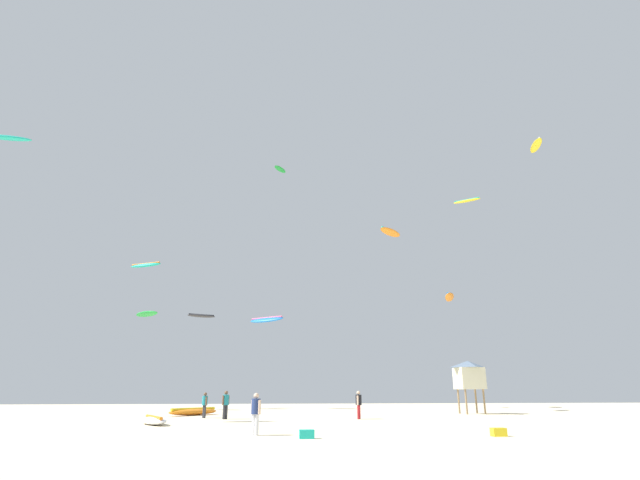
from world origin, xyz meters
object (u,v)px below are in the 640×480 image
at_px(person_midground, 226,402).
at_px(gear_bag, 307,434).
at_px(kite_aloft_5, 201,316).
at_px(kite_aloft_8, 536,146).
at_px(kite_aloft_2, 146,265).
at_px(kite_aloft_4, 467,201).
at_px(kite_aloft_1, 390,232).
at_px(kite_aloft_0, 267,320).
at_px(kite_grounded_near, 154,420).
at_px(kite_grounded_mid, 193,412).
at_px(kite_aloft_7, 147,314).
at_px(person_foreground, 256,410).
at_px(person_right, 359,403).
at_px(kite_aloft_6, 450,297).
at_px(kite_aloft_3, 6,138).
at_px(kite_aloft_9, 280,169).
at_px(lifeguard_tower, 469,374).
at_px(person_left, 205,403).
at_px(cooler_box, 499,432).

height_order(person_midground, gear_bag, person_midground).
relative_size(kite_aloft_5, kite_aloft_8, 1.34).
bearing_deg(kite_aloft_2, kite_aloft_4, -21.77).
relative_size(kite_aloft_1, kite_aloft_8, 1.33).
height_order(person_midground, kite_aloft_0, kite_aloft_0).
height_order(kite_grounded_near, kite_aloft_0, kite_aloft_0).
height_order(kite_grounded_mid, kite_aloft_1, kite_aloft_1).
distance_m(person_midground, kite_aloft_7, 21.38).
distance_m(kite_aloft_4, kite_aloft_8, 10.26).
bearing_deg(kite_grounded_mid, person_foreground, -75.31).
distance_m(kite_aloft_4, kite_aloft_5, 31.13).
relative_size(person_right, kite_aloft_1, 0.55).
xyz_separation_m(kite_aloft_0, kite_aloft_7, (-12.29, -1.75, 0.12)).
relative_size(kite_aloft_0, kite_aloft_8, 1.77).
relative_size(kite_grounded_near, kite_aloft_8, 1.62).
relative_size(kite_grounded_mid, kite_aloft_8, 1.80).
relative_size(person_right, kite_aloft_5, 0.55).
xyz_separation_m(kite_aloft_4, kite_aloft_8, (1.07, -10.19, 0.36)).
height_order(person_foreground, kite_aloft_6, kite_aloft_6).
xyz_separation_m(kite_aloft_0, kite_aloft_6, (21.69, 1.59, 3.30)).
height_order(kite_aloft_3, kite_aloft_4, kite_aloft_4).
bearing_deg(person_foreground, kite_aloft_9, -135.18).
distance_m(kite_aloft_8, kite_aloft_9, 31.17).
height_order(kite_aloft_2, kite_aloft_7, kite_aloft_2).
height_order(person_midground, kite_aloft_3, kite_aloft_3).
height_order(lifeguard_tower, kite_aloft_2, kite_aloft_2).
bearing_deg(kite_aloft_7, kite_aloft_0, 8.10).
xyz_separation_m(kite_grounded_mid, kite_aloft_5, (-1.89, 15.90, 9.59)).
bearing_deg(kite_aloft_3, person_foreground, -28.02).
bearing_deg(person_midground, kite_aloft_8, 34.83).
xyz_separation_m(kite_aloft_1, kite_aloft_3, (-29.68, -14.25, 0.57)).
bearing_deg(kite_aloft_4, kite_aloft_3, -164.72).
distance_m(person_left, gear_bag, 16.71).
distance_m(person_left, kite_aloft_6, 34.09).
height_order(person_midground, kite_aloft_7, kite_aloft_7).
bearing_deg(person_foreground, person_right, -162.17).
distance_m(kite_aloft_2, kite_aloft_9, 19.35).
bearing_deg(person_left, cooler_box, -79.72).
height_order(lifeguard_tower, gear_bag, lifeguard_tower).
relative_size(person_foreground, kite_aloft_1, 0.52).
xyz_separation_m(kite_grounded_near, lifeguard_tower, (22.72, 10.38, 2.84)).
xyz_separation_m(person_midground, kite_aloft_9, (3.74, 19.90, 26.77)).
bearing_deg(person_foreground, kite_aloft_8, 161.24).
bearing_deg(kite_grounded_near, person_left, 73.40).
xyz_separation_m(person_foreground, gear_bag, (1.96, -1.63, -0.80)).
bearing_deg(person_right, lifeguard_tower, 56.76).
xyz_separation_m(person_foreground, kite_aloft_8, (20.09, 8.69, 18.36)).
bearing_deg(kite_aloft_0, kite_aloft_6, 4.20).
height_order(person_right, kite_aloft_4, kite_aloft_4).
distance_m(person_right, kite_aloft_7, 27.10).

